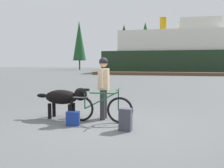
{
  "coord_description": "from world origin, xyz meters",
  "views": [
    {
      "loc": [
        1.43,
        -5.4,
        1.52
      ],
      "look_at": [
        -0.15,
        1.61,
        0.88
      ],
      "focal_mm": 36.56,
      "sensor_mm": 36.0,
      "label": 1
    }
  ],
  "objects_px": {
    "handbag_pannier": "(73,118)",
    "ferry_boat": "(182,53)",
    "dog": "(64,97)",
    "person_cyclist": "(104,82)",
    "bicycle": "(100,108)",
    "backpack": "(125,120)"
  },
  "relations": [
    {
      "from": "bicycle",
      "to": "handbag_pannier",
      "type": "height_order",
      "value": "bicycle"
    },
    {
      "from": "person_cyclist",
      "to": "backpack",
      "type": "distance_m",
      "value": 1.44
    },
    {
      "from": "bicycle",
      "to": "handbag_pannier",
      "type": "distance_m",
      "value": 0.74
    },
    {
      "from": "bicycle",
      "to": "dog",
      "type": "xyz_separation_m",
      "value": [
        -1.06,
        0.19,
        0.22
      ]
    },
    {
      "from": "bicycle",
      "to": "dog",
      "type": "relative_size",
      "value": 1.15
    },
    {
      "from": "person_cyclist",
      "to": "handbag_pannier",
      "type": "distance_m",
      "value": 1.3
    },
    {
      "from": "dog",
      "to": "handbag_pannier",
      "type": "distance_m",
      "value": 0.92
    },
    {
      "from": "person_cyclist",
      "to": "ferry_boat",
      "type": "distance_m",
      "value": 33.62
    },
    {
      "from": "bicycle",
      "to": "ferry_boat",
      "type": "height_order",
      "value": "ferry_boat"
    },
    {
      "from": "dog",
      "to": "handbag_pannier",
      "type": "bearing_deg",
      "value": -51.55
    },
    {
      "from": "person_cyclist",
      "to": "handbag_pannier",
      "type": "height_order",
      "value": "person_cyclist"
    },
    {
      "from": "ferry_boat",
      "to": "person_cyclist",
      "type": "bearing_deg",
      "value": -97.7
    },
    {
      "from": "ferry_boat",
      "to": "bicycle",
      "type": "bearing_deg",
      "value": -97.64
    },
    {
      "from": "bicycle",
      "to": "person_cyclist",
      "type": "relative_size",
      "value": 1.02
    },
    {
      "from": "backpack",
      "to": "ferry_boat",
      "type": "distance_m",
      "value": 34.52
    },
    {
      "from": "handbag_pannier",
      "to": "ferry_boat",
      "type": "height_order",
      "value": "ferry_boat"
    },
    {
      "from": "bicycle",
      "to": "handbag_pannier",
      "type": "relative_size",
      "value": 4.98
    },
    {
      "from": "dog",
      "to": "person_cyclist",
      "type": "bearing_deg",
      "value": 8.94
    },
    {
      "from": "dog",
      "to": "backpack",
      "type": "height_order",
      "value": "dog"
    },
    {
      "from": "bicycle",
      "to": "ferry_boat",
      "type": "xyz_separation_m",
      "value": [
        4.51,
        33.6,
        2.85
      ]
    },
    {
      "from": "handbag_pannier",
      "to": "dog",
      "type": "bearing_deg",
      "value": 128.45
    },
    {
      "from": "person_cyclist",
      "to": "backpack",
      "type": "xyz_separation_m",
      "value": [
        0.76,
        -0.95,
        -0.76
      ]
    }
  ]
}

